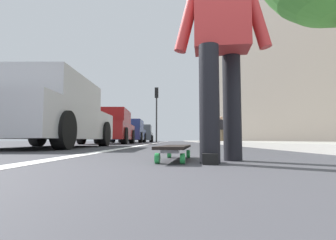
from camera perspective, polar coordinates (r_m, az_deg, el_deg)
ground_plane at (r=10.99m, az=1.70°, el=-5.27°), size 80.00×80.00×0.00m
lane_stripe_white at (r=21.01m, az=-1.37°, el=-4.88°), size 52.00×0.16×0.01m
sidewalk_curb at (r=19.27m, az=11.16°, el=-4.68°), size 52.00×3.20×0.11m
building_facade at (r=24.27m, az=15.73°, el=7.48°), size 40.00×1.20×10.22m
skateboard at (r=2.05m, az=1.54°, el=-6.21°), size 0.86×0.30×0.11m
skater_person at (r=2.08m, az=11.53°, el=17.67°), size 0.44×0.72×1.64m
parked_car_near at (r=6.22m, az=-24.85°, el=1.12°), size 4.33×2.05×1.49m
parked_car_mid at (r=11.89m, az=-12.68°, el=-1.61°), size 4.16×2.06×1.50m
parked_car_far at (r=17.47m, az=-8.38°, el=-2.56°), size 4.22×2.00×1.49m
parked_car_end at (r=22.90m, az=-5.80°, el=-3.09°), size 4.60×2.10×1.46m
traffic_light at (r=20.76m, az=-2.52°, el=3.42°), size 0.33×0.28×4.35m
pedestrian_distant at (r=15.14m, az=11.54°, el=-1.68°), size 0.43×0.66×1.52m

